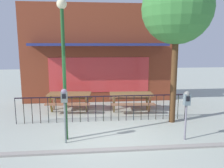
# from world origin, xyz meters

# --- Properties ---
(ground) EXTENTS (40.00, 40.00, 0.00)m
(ground) POSITION_xyz_m (0.00, 0.00, 0.00)
(ground) COLOR #A5ADA1
(pub_storefront) EXTENTS (7.46, 1.31, 4.73)m
(pub_storefront) POSITION_xyz_m (0.00, 4.72, 2.36)
(pub_storefront) COLOR #572315
(pub_storefront) RESTS_ON ground
(patio_fence_front) EXTENTS (6.29, 0.04, 0.97)m
(patio_fence_front) POSITION_xyz_m (-0.00, 1.61, 0.66)
(patio_fence_front) COLOR black
(patio_fence_front) RESTS_ON ground
(picnic_table_left) EXTENTS (1.92, 1.52, 0.79)m
(picnic_table_left) POSITION_xyz_m (-1.35, 3.08, 0.61)
(picnic_table_left) COLOR brown
(picnic_table_left) RESTS_ON ground
(picnic_table_right) EXTENTS (1.87, 1.45, 0.79)m
(picnic_table_right) POSITION_xyz_m (1.25, 2.80, 0.61)
(picnic_table_right) COLOR brown
(picnic_table_right) RESTS_ON ground
(parking_meter_near) EXTENTS (0.18, 0.17, 1.60)m
(parking_meter_near) POSITION_xyz_m (-1.20, -0.17, 1.24)
(parking_meter_near) COLOR slate
(parking_meter_near) RESTS_ON ground
(parking_meter_far) EXTENTS (0.18, 0.17, 1.49)m
(parking_meter_far) POSITION_xyz_m (2.33, -0.28, 1.15)
(parking_meter_far) COLOR gray
(parking_meter_far) RESTS_ON ground
(street_tree) EXTENTS (2.42, 2.42, 5.23)m
(street_tree) POSITION_xyz_m (2.51, 1.30, 4.00)
(street_tree) COLOR #4E321B
(street_tree) RESTS_ON ground
(street_lamp) EXTENTS (0.28, 0.28, 4.05)m
(street_lamp) POSITION_xyz_m (-1.21, 0.09, 2.63)
(street_lamp) COLOR #1F5024
(street_lamp) RESTS_ON ground
(curb_edge) EXTENTS (10.45, 0.20, 0.11)m
(curb_edge) POSITION_xyz_m (0.00, -0.79, 0.00)
(curb_edge) COLOR gray
(curb_edge) RESTS_ON ground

